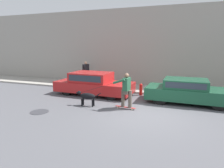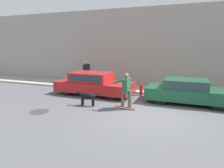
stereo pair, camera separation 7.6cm
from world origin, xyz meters
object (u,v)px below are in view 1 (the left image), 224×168
at_px(parked_car_0, 93,84).
at_px(pedestrian_with_bag, 86,71).
at_px(fire_hydrant, 141,89).
at_px(skateboarder, 126,89).
at_px(parked_car_1, 188,91).
at_px(dog, 87,96).

height_order(parked_car_0, pedestrian_with_bag, pedestrian_with_bag).
bearing_deg(fire_hydrant, parked_car_0, -163.48).
bearing_deg(skateboarder, fire_hydrant, -86.22).
bearing_deg(parked_car_0, parked_car_1, 1.54).
height_order(pedestrian_with_bag, fire_hydrant, pedestrian_with_bag).
bearing_deg(skateboarder, dog, 11.25).
bearing_deg(fire_hydrant, pedestrian_with_bag, 160.41).
height_order(parked_car_0, parked_car_1, parked_car_0).
height_order(skateboarder, pedestrian_with_bag, pedestrian_with_bag).
distance_m(pedestrian_with_bag, fire_hydrant, 4.57).
bearing_deg(fire_hydrant, skateboarder, -91.61).
bearing_deg(pedestrian_with_bag, fire_hydrant, -0.75).
bearing_deg(parked_car_0, skateboarder, -35.99).
height_order(parked_car_1, skateboarder, skateboarder).
height_order(dog, fire_hydrant, dog).
distance_m(skateboarder, fire_hydrant, 2.77).
relative_size(parked_car_0, dog, 3.66).
height_order(parked_car_0, fire_hydrant, parked_car_0).
bearing_deg(dog, parked_car_0, -74.92).
relative_size(parked_car_1, dog, 3.32).
distance_m(parked_car_0, fire_hydrant, 2.73).
distance_m(dog, skateboarder, 1.90).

